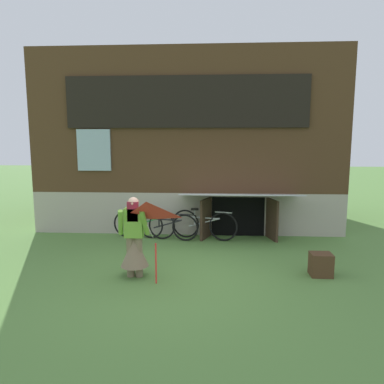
# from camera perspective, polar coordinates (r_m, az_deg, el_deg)

# --- Properties ---
(ground_plane) EXTENTS (60.00, 60.00, 0.00)m
(ground_plane) POSITION_cam_1_polar(r_m,az_deg,el_deg) (6.82, -2.78, -13.50)
(ground_plane) COLOR #56843D
(log_house) EXTENTS (8.49, 5.55, 4.97)m
(log_house) POSITION_cam_1_polar(r_m,az_deg,el_deg) (11.54, -0.09, 8.04)
(log_house) COLOR #ADA393
(log_house) RESTS_ON ground_plane
(person) EXTENTS (0.60, 0.52, 1.51)m
(person) POSITION_cam_1_polar(r_m,az_deg,el_deg) (6.69, -9.34, -8.30)
(person) COLOR #7F6B51
(person) RESTS_ON ground_plane
(kite) EXTENTS (0.79, 0.87, 1.40)m
(kite) POSITION_cam_1_polar(r_m,az_deg,el_deg) (5.99, -7.36, -4.96)
(kite) COLOR red
(kite) RESTS_ON ground_plane
(bicycle_silver) EXTENTS (1.72, 0.52, 0.80)m
(bicycle_silver) POSITION_cam_1_polar(r_m,az_deg,el_deg) (9.14, 1.95, -5.30)
(bicycle_silver) COLOR black
(bicycle_silver) RESTS_ON ground_plane
(bicycle_black) EXTENTS (1.61, 0.39, 0.75)m
(bicycle_black) POSITION_cam_1_polar(r_m,az_deg,el_deg) (9.13, -3.99, -5.50)
(bicycle_black) COLOR black
(bicycle_black) RESTS_ON ground_plane
(bicycle_green) EXTENTS (1.67, 0.28, 0.77)m
(bicycle_green) POSITION_cam_1_polar(r_m,az_deg,el_deg) (9.32, -7.81, -5.21)
(bicycle_green) COLOR black
(bicycle_green) RESTS_ON ground_plane
(wooden_crate) EXTENTS (0.39, 0.33, 0.44)m
(wooden_crate) POSITION_cam_1_polar(r_m,az_deg,el_deg) (7.20, 20.17, -10.99)
(wooden_crate) COLOR #4C331E
(wooden_crate) RESTS_ON ground_plane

